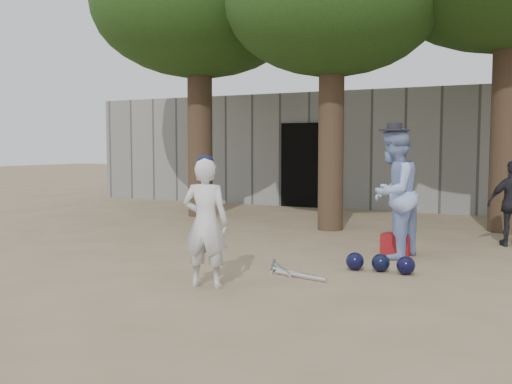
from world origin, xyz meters
The scene contains 7 objects.
ground centered at (0.00, 0.00, 0.00)m, with size 70.00×70.00×0.00m, color #937C5E.
boy_player centered at (0.80, -0.68, 0.73)m, with size 0.53×0.35×1.46m, color silver.
spectator_blue centered at (2.30, 1.95, 0.92)m, with size 0.90×0.70×1.84m, color #97AFEA.
red_bag centered at (2.31, 2.25, 0.15)m, with size 0.42×0.32×0.30m, color maroon.
back_building centered at (0.00, 10.33, 1.50)m, with size 16.00×5.24×3.00m.
helmet_row centered at (2.38, 0.94, 0.11)m, with size 0.87×0.28×0.23m.
bat_pile centered at (1.33, 0.37, 0.03)m, with size 1.05×0.81×0.06m.
Camera 1 is at (4.12, -6.11, 1.58)m, focal length 40.00 mm.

